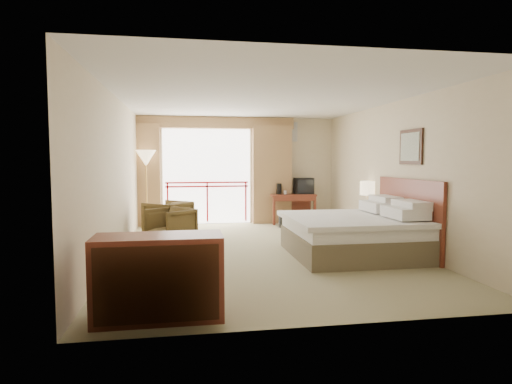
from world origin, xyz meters
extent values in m
plane|color=#958F66|center=(0.00, 0.00, 0.00)|extent=(7.00, 7.00, 0.00)
plane|color=white|center=(0.00, 0.00, 2.70)|extent=(7.00, 7.00, 0.00)
plane|color=beige|center=(0.00, 3.50, 1.35)|extent=(5.00, 0.00, 5.00)
plane|color=beige|center=(0.00, -3.50, 1.35)|extent=(5.00, 0.00, 5.00)
plane|color=beige|center=(-2.50, 0.00, 1.35)|extent=(0.00, 7.00, 7.00)
plane|color=beige|center=(2.50, 0.00, 1.35)|extent=(0.00, 7.00, 7.00)
plane|color=white|center=(-0.80, 3.48, 1.20)|extent=(2.40, 0.00, 2.40)
cube|color=#B50F16|center=(-0.80, 3.46, 0.95)|extent=(2.09, 0.03, 0.04)
cube|color=#B50F16|center=(-0.80, 3.46, 1.05)|extent=(2.09, 0.03, 0.04)
cube|color=#B50F16|center=(-1.79, 3.46, 0.55)|extent=(0.04, 0.03, 1.00)
cube|color=#B50F16|center=(-0.80, 3.46, 0.55)|extent=(0.04, 0.03, 1.00)
cube|color=#B50F16|center=(0.19, 3.46, 0.55)|extent=(0.04, 0.03, 1.00)
cube|color=#926C48|center=(-2.45, 3.35, 1.25)|extent=(1.00, 0.26, 2.50)
cube|color=#926C48|center=(0.85, 3.35, 1.25)|extent=(1.00, 0.26, 2.50)
cube|color=#926C48|center=(-0.80, 3.38, 2.55)|extent=(4.40, 0.22, 0.28)
cube|color=silver|center=(1.30, 3.47, 2.35)|extent=(0.50, 0.04, 0.50)
cube|color=brown|center=(1.45, -0.60, 0.20)|extent=(2.05, 2.00, 0.40)
cube|color=white|center=(1.45, -0.60, 0.50)|extent=(2.01, 1.96, 0.22)
cube|color=white|center=(1.40, -0.60, 0.63)|extent=(2.09, 2.06, 0.08)
cube|color=white|center=(2.15, -1.05, 0.78)|extent=(0.50, 0.75, 0.18)
cube|color=white|center=(2.15, -0.15, 0.78)|extent=(0.50, 0.75, 0.18)
cube|color=white|center=(2.28, -1.05, 0.90)|extent=(0.40, 0.70, 0.14)
cube|color=white|center=(2.28, -0.15, 0.90)|extent=(0.40, 0.70, 0.14)
cube|color=maroon|center=(2.46, -0.60, 0.65)|extent=(0.06, 2.10, 1.30)
cube|color=black|center=(2.48, -0.60, 1.85)|extent=(0.03, 0.72, 0.60)
cube|color=silver|center=(2.46, -0.60, 1.85)|extent=(0.01, 0.60, 0.48)
cube|color=maroon|center=(2.44, 0.94, 0.27)|extent=(0.40, 0.47, 0.54)
cylinder|color=tan|center=(2.44, 0.99, 0.58)|extent=(0.14, 0.14, 0.04)
cylinder|color=tan|center=(2.44, 0.99, 0.77)|extent=(0.03, 0.03, 0.37)
cylinder|color=#FFE5B2|center=(2.44, 0.99, 1.03)|extent=(0.35, 0.35, 0.29)
cube|color=black|center=(2.39, 0.79, 0.58)|extent=(0.22, 0.19, 0.09)
cube|color=maroon|center=(1.35, 3.17, 0.73)|extent=(1.15, 0.55, 0.05)
cube|color=maroon|center=(0.83, 2.93, 0.35)|extent=(0.06, 0.06, 0.71)
cube|color=maroon|center=(1.88, 2.93, 0.35)|extent=(0.06, 0.06, 0.71)
cube|color=maroon|center=(0.83, 3.41, 0.35)|extent=(0.06, 0.06, 0.71)
cube|color=maroon|center=(1.88, 3.41, 0.35)|extent=(0.06, 0.06, 0.71)
cube|color=maroon|center=(1.35, 3.41, 0.43)|extent=(1.05, 0.03, 0.53)
cube|color=maroon|center=(1.35, 2.92, 0.65)|extent=(1.05, 0.03, 0.11)
cube|color=black|center=(1.65, 3.17, 0.95)|extent=(0.46, 0.35, 0.42)
cube|color=black|center=(1.65, 2.99, 0.95)|extent=(0.42, 0.02, 0.33)
cylinder|color=black|center=(1.00, 3.17, 0.88)|extent=(0.15, 0.15, 0.28)
cylinder|color=white|center=(1.15, 3.12, 0.80)|extent=(0.09, 0.09, 0.10)
cylinder|color=black|center=(0.98, 2.56, 0.14)|extent=(0.27, 0.27, 0.29)
imported|color=#47361A|center=(-1.73, 1.88, 0.00)|extent=(1.14, 1.14, 0.75)
imported|color=#47361A|center=(-1.65, 0.91, 0.00)|extent=(1.07, 1.07, 0.70)
cylinder|color=black|center=(-1.82, 1.63, 0.55)|extent=(0.52, 0.52, 0.04)
cylinder|color=black|center=(-1.82, 1.63, 0.28)|extent=(0.06, 0.06, 0.52)
cylinder|color=black|center=(-1.82, 1.63, 0.02)|extent=(0.37, 0.37, 0.03)
imported|color=white|center=(-1.82, 1.63, 0.57)|extent=(0.24, 0.27, 0.02)
cylinder|color=tan|center=(-2.26, 3.00, 0.02)|extent=(0.30, 0.30, 0.03)
cylinder|color=tan|center=(-2.26, 3.00, 0.81)|extent=(0.03, 0.03, 1.61)
cone|color=#FFE5B2|center=(-2.26, 3.00, 1.67)|extent=(0.47, 0.47, 0.38)
cube|color=maroon|center=(-1.63, -3.02, 0.43)|extent=(1.30, 0.54, 0.87)
cube|color=black|center=(-1.63, -3.29, 0.43)|extent=(1.19, 0.02, 0.76)
camera|label=1|loc=(-1.36, -7.42, 1.64)|focal=30.00mm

